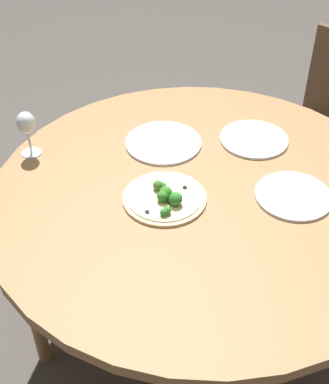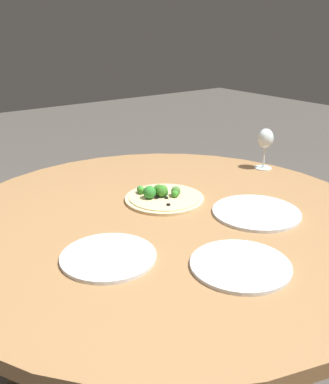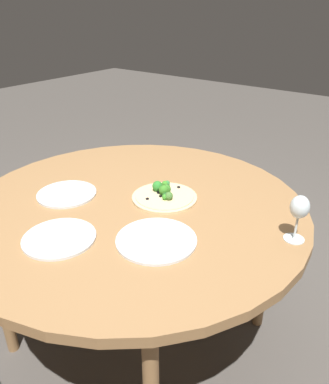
# 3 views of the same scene
# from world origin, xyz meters

# --- Properties ---
(ground_plane) EXTENTS (12.00, 12.00, 0.00)m
(ground_plane) POSITION_xyz_m (0.00, 0.00, 0.00)
(ground_plane) COLOR #4C4742
(dining_table) EXTENTS (1.39, 1.39, 0.75)m
(dining_table) POSITION_xyz_m (0.00, 0.00, 0.70)
(dining_table) COLOR olive
(dining_table) RESTS_ON ground_plane
(chair) EXTENTS (0.45, 0.45, 0.91)m
(chair) POSITION_xyz_m (-0.15, -1.03, 0.49)
(chair) COLOR brown
(chair) RESTS_ON ground_plane
(pizza) EXTENTS (0.27, 0.27, 0.06)m
(pizza) POSITION_xyz_m (0.07, 0.11, 0.77)
(pizza) COLOR #DBBC89
(pizza) RESTS_ON dining_table
(wine_glass) EXTENTS (0.07, 0.07, 0.17)m
(wine_glass) POSITION_xyz_m (0.61, 0.13, 0.87)
(wine_glass) COLOR silver
(wine_glass) RESTS_ON dining_table
(plate_near) EXTENTS (0.25, 0.25, 0.01)m
(plate_near) POSITION_xyz_m (-0.03, -0.36, 0.76)
(plate_near) COLOR silver
(plate_near) RESTS_ON dining_table
(plate_far) EXTENTS (0.28, 0.28, 0.01)m
(plate_far) POSITION_xyz_m (0.24, -0.16, 0.76)
(plate_far) COLOR silver
(plate_far) RESTS_ON dining_table
(plate_side) EXTENTS (0.25, 0.25, 0.01)m
(plate_side) POSITION_xyz_m (-0.28, -0.12, 0.76)
(plate_side) COLOR silver
(plate_side) RESTS_ON dining_table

